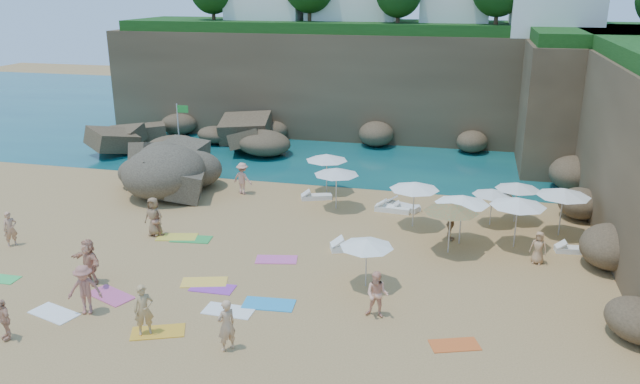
% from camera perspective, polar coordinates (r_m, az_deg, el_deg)
% --- Properties ---
extents(ground, '(120.00, 120.00, 0.00)m').
position_cam_1_polar(ground, '(28.53, -5.37, -5.36)').
color(ground, tan).
rests_on(ground, ground).
extents(seawater, '(120.00, 120.00, 0.00)m').
position_cam_1_polar(seawater, '(56.48, 4.60, 6.63)').
color(seawater, '#0C4751').
rests_on(seawater, ground).
extents(cliff_back, '(44.00, 8.00, 8.00)m').
position_cam_1_polar(cliff_back, '(50.62, 6.04, 9.82)').
color(cliff_back, brown).
rests_on(cliff_back, ground).
extents(cliff_corner, '(10.00, 12.00, 8.00)m').
position_cam_1_polar(cliff_corner, '(45.97, 24.11, 7.47)').
color(cliff_corner, brown).
rests_on(cliff_corner, ground).
extents(rock_promontory, '(12.00, 7.00, 2.00)m').
position_cam_1_polar(rock_promontory, '(46.60, -11.82, 3.76)').
color(rock_promontory, brown).
rests_on(rock_promontory, ground).
extents(marina_masts, '(3.10, 0.10, 6.00)m').
position_cam_1_polar(marina_masts, '(60.77, -11.10, 10.05)').
color(marina_masts, white).
rests_on(marina_masts, ground).
extents(rock_outcrop, '(8.57, 7.53, 2.86)m').
position_cam_1_polar(rock_outcrop, '(38.12, -13.01, 0.42)').
color(rock_outcrop, brown).
rests_on(rock_outcrop, ground).
extents(flag_pole, '(0.81, 0.08, 4.18)m').
position_cam_1_polar(flag_pole, '(42.00, -12.67, 5.86)').
color(flag_pole, silver).
rests_on(flag_pole, ground).
extents(parasol_0, '(2.41, 2.41, 2.28)m').
position_cam_1_polar(parasol_0, '(33.00, 1.51, 1.90)').
color(parasol_0, silver).
rests_on(parasol_0, ground).
extents(parasol_1, '(2.42, 2.42, 2.29)m').
position_cam_1_polar(parasol_1, '(35.70, 0.62, 3.20)').
color(parasol_1, silver).
rests_on(parasol_1, ground).
extents(parasol_2, '(2.21, 2.21, 2.09)m').
position_cam_1_polar(parasol_2, '(32.70, 17.62, 0.54)').
color(parasol_2, silver).
rests_on(parasol_2, ground).
extents(parasol_3, '(2.51, 2.51, 2.38)m').
position_cam_1_polar(parasol_3, '(31.52, 21.39, -0.02)').
color(parasol_3, silver).
rests_on(parasol_3, ground).
extents(parasol_5, '(2.49, 2.49, 2.36)m').
position_cam_1_polar(parasol_5, '(29.13, 12.88, -0.69)').
color(parasol_5, silver).
rests_on(parasol_5, ground).
extents(parasol_6, '(2.45, 2.45, 2.32)m').
position_cam_1_polar(parasol_6, '(28.05, 11.89, -1.43)').
color(parasol_6, silver).
rests_on(parasol_6, ground).
extents(parasol_7, '(1.99, 1.99, 1.88)m').
position_cam_1_polar(parasol_7, '(31.99, 15.50, 0.00)').
color(parasol_7, silver).
rests_on(parasol_7, ground).
extents(parasol_8, '(2.52, 2.52, 2.38)m').
position_cam_1_polar(parasol_8, '(29.40, 17.67, -0.87)').
color(parasol_8, silver).
rests_on(parasol_8, ground).
extents(parasol_9, '(2.46, 2.46, 2.32)m').
position_cam_1_polar(parasol_9, '(30.83, 8.63, 0.58)').
color(parasol_9, silver).
rests_on(parasol_9, ground).
extents(parasol_11, '(2.15, 2.15, 2.03)m').
position_cam_1_polar(parasol_11, '(24.51, 4.29, -4.68)').
color(parasol_11, silver).
rests_on(parasol_11, ground).
extents(lounger_0, '(1.80, 1.14, 0.27)m').
position_cam_1_polar(lounger_0, '(35.05, -0.33, -0.45)').
color(lounger_0, white).
rests_on(lounger_0, ground).
extents(lounger_1, '(1.64, 0.93, 0.24)m').
position_cam_1_polar(lounger_1, '(33.63, 7.85, -1.48)').
color(lounger_1, silver).
rests_on(lounger_1, ground).
extents(lounger_2, '(1.90, 0.78, 0.29)m').
position_cam_1_polar(lounger_2, '(33.35, 6.66, -1.56)').
color(lounger_2, white).
rests_on(lounger_2, ground).
extents(lounger_3, '(2.03, 1.32, 0.30)m').
position_cam_1_polar(lounger_3, '(33.75, 7.45, -1.34)').
color(lounger_3, white).
rests_on(lounger_3, ground).
extents(lounger_4, '(1.66, 0.71, 0.25)m').
position_cam_1_polar(lounger_4, '(30.41, 22.16, -4.92)').
color(lounger_4, white).
rests_on(lounger_4, ground).
extents(lounger_5, '(2.08, 1.33, 0.31)m').
position_cam_1_polar(lounger_5, '(28.47, 2.98, -5.01)').
color(lounger_5, white).
rests_on(lounger_5, ground).
extents(towel_1, '(2.13, 1.61, 0.03)m').
position_cam_1_polar(towel_1, '(25.80, -18.60, -8.95)').
color(towel_1, '#CD4F85').
rests_on(towel_1, ground).
extents(towel_2, '(2.03, 1.54, 0.03)m').
position_cam_1_polar(towel_2, '(22.86, -14.59, -12.28)').
color(towel_2, gold).
rests_on(towel_2, ground).
extents(towel_3, '(1.53, 0.79, 0.03)m').
position_cam_1_polar(towel_3, '(28.94, -27.19, -7.07)').
color(towel_3, green).
rests_on(towel_3, ground).
extents(towel_4, '(2.01, 1.39, 0.03)m').
position_cam_1_polar(towel_4, '(25.93, -10.53, -8.11)').
color(towel_4, yellow).
rests_on(towel_4, ground).
extents(towel_5, '(2.03, 1.41, 0.03)m').
position_cam_1_polar(towel_5, '(25.23, -23.14, -10.17)').
color(towel_5, white).
rests_on(towel_5, ground).
extents(towel_6, '(1.76, 0.91, 0.03)m').
position_cam_1_polar(towel_6, '(25.40, -9.79, -8.65)').
color(towel_6, purple).
rests_on(towel_6, ground).
extents(towel_8, '(2.02, 1.14, 0.03)m').
position_cam_1_polar(towel_8, '(23.96, -4.70, -10.18)').
color(towel_8, '#289AD7').
rests_on(towel_8, ground).
extents(towel_9, '(1.95, 1.25, 0.03)m').
position_cam_1_polar(towel_9, '(27.55, -4.00, -6.18)').
color(towel_9, '#DD56A4').
rests_on(towel_9, ground).
extents(towel_10, '(1.81, 1.33, 0.03)m').
position_cam_1_polar(towel_10, '(21.93, 12.20, -13.51)').
color(towel_10, '#DB5A22').
rests_on(towel_10, ground).
extents(towel_11, '(1.97, 1.16, 0.03)m').
position_cam_1_polar(towel_11, '(30.24, -11.68, -4.23)').
color(towel_11, green).
rests_on(towel_11, ground).
extents(towel_12, '(2.05, 1.35, 0.03)m').
position_cam_1_polar(towel_12, '(30.62, -12.95, -4.03)').
color(towel_12, gold).
rests_on(towel_12, ground).
extents(towel_13, '(1.88, 0.97, 0.03)m').
position_cam_1_polar(towel_13, '(23.68, -8.35, -10.69)').
color(towel_13, white).
rests_on(towel_13, ground).
extents(person_stand_0, '(0.68, 0.72, 1.65)m').
position_cam_1_polar(person_stand_0, '(31.98, -26.47, -3.04)').
color(person_stand_0, tan).
rests_on(person_stand_0, ground).
extents(person_stand_1, '(0.84, 0.68, 1.65)m').
position_cam_1_polar(person_stand_1, '(30.86, -14.83, -2.39)').
color(person_stand_1, tan).
rests_on(person_stand_1, ground).
extents(person_stand_2, '(1.29, 0.79, 1.85)m').
position_cam_1_polar(person_stand_2, '(36.00, -7.09, 1.24)').
color(person_stand_2, tan).
rests_on(person_stand_2, ground).
extents(person_stand_3, '(0.55, 1.02, 1.64)m').
position_cam_1_polar(person_stand_3, '(29.91, 11.86, -2.84)').
color(person_stand_3, '#A17A50').
rests_on(person_stand_3, ground).
extents(person_stand_4, '(0.80, 0.59, 1.46)m').
position_cam_1_polar(person_stand_4, '(28.50, 19.35, -4.81)').
color(person_stand_4, tan).
rests_on(person_stand_4, ground).
extents(person_stand_5, '(1.73, 0.70, 1.81)m').
position_cam_1_polar(person_stand_5, '(37.82, -16.20, 1.45)').
color(person_stand_5, '#A78253').
rests_on(person_stand_5, ground).
extents(person_stand_6, '(0.75, 0.79, 1.82)m').
position_cam_1_polar(person_stand_6, '(21.00, -8.56, -11.95)').
color(person_stand_6, tan).
rests_on(person_stand_6, ground).
extents(person_lie_0, '(1.76, 2.18, 0.50)m').
position_cam_1_polar(person_lie_0, '(24.69, -20.53, -9.85)').
color(person_lie_0, '#AE6757').
rests_on(person_lie_0, ground).
extents(person_lie_1, '(1.49, 1.70, 0.36)m').
position_cam_1_polar(person_lie_1, '(24.17, -26.71, -11.55)').
color(person_lie_1, tan).
rests_on(person_lie_1, ground).
extents(person_lie_2, '(1.04, 1.93, 0.50)m').
position_cam_1_polar(person_lie_2, '(31.03, -14.85, -3.42)').
color(person_lie_2, olive).
rests_on(person_lie_2, ground).
extents(person_lie_3, '(2.34, 2.42, 0.50)m').
position_cam_1_polar(person_lie_3, '(26.97, -20.21, -7.37)').
color(person_lie_3, tan).
rests_on(person_lie_3, ground).
extents(person_lie_4, '(1.56, 1.88, 0.43)m').
position_cam_1_polar(person_lie_4, '(22.76, -15.66, -11.94)').
color(person_lie_4, tan).
rests_on(person_lie_4, ground).
extents(person_lie_5, '(1.00, 1.81, 0.66)m').
position_cam_1_polar(person_lie_5, '(23.01, 5.20, -10.59)').
color(person_lie_5, '#F7AE8C').
rests_on(person_lie_5, ground).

